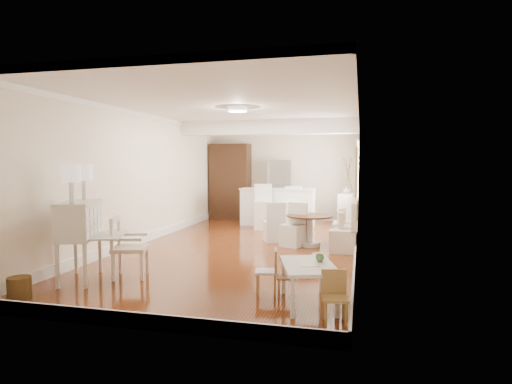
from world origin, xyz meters
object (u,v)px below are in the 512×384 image
at_px(gustavian_armchair, 130,247).
at_px(kids_table, 308,284).
at_px(dining_table, 310,231).
at_px(kids_chair_c, 335,297).
at_px(sideboard, 348,209).
at_px(bar_stool_left, 263,207).
at_px(kids_chair_a, 286,277).
at_px(bar_stool_right, 291,207).
at_px(fridge, 291,191).
at_px(slip_chair_far, 274,222).
at_px(breakfast_counter, 278,207).
at_px(wicker_basket, 19,288).
at_px(secretary_bureau, 80,241).
at_px(pantry_cabinet, 230,181).
at_px(kids_chair_b, 266,271).
at_px(slip_chair_near, 293,225).

height_order(gustavian_armchair, kids_table, gustavian_armchair).
distance_m(kids_table, dining_table, 3.68).
xyz_separation_m(kids_chair_c, sideboard, (-0.09, 7.42, 0.16)).
height_order(kids_table, bar_stool_left, bar_stool_left).
bearing_deg(kids_chair_a, bar_stool_right, 179.24).
xyz_separation_m(dining_table, fridge, (-1.00, 3.78, 0.57)).
relative_size(slip_chair_far, bar_stool_left, 0.75).
xyz_separation_m(gustavian_armchair, kids_table, (2.76, -0.59, -0.21)).
bearing_deg(gustavian_armchair, breakfast_counter, -28.42).
bearing_deg(wicker_basket, secretary_bureau, 78.90).
bearing_deg(bar_stool_right, slip_chair_far, -83.63).
distance_m(kids_chair_c, pantry_cabinet, 8.85).
bearing_deg(kids_chair_b, slip_chair_near, 171.55).
bearing_deg(bar_stool_left, gustavian_armchair, -111.63).
relative_size(kids_chair_b, slip_chair_near, 0.67).
bearing_deg(slip_chair_near, kids_table, -55.81).
distance_m(wicker_basket, bar_stool_right, 7.18).
distance_m(wicker_basket, kids_chair_a, 3.42).
bearing_deg(wicker_basket, kids_chair_b, 18.58).
bearing_deg(wicker_basket, sideboard, 62.90).
xyz_separation_m(kids_table, slip_chair_near, (-0.74, 3.58, 0.20)).
bearing_deg(slip_chair_far, kids_chair_c, 85.43).
distance_m(pantry_cabinet, fridge, 1.92).
bearing_deg(breakfast_counter, dining_table, -66.25).
height_order(breakfast_counter, sideboard, breakfast_counter).
bearing_deg(bar_stool_left, wicker_basket, -116.91).
bearing_deg(kids_chair_c, bar_stool_right, 92.60).
bearing_deg(breakfast_counter, pantry_cabinet, 147.57).
bearing_deg(bar_stool_right, slip_chair_near, -72.45).
relative_size(bar_stool_right, fridge, 0.61).
bearing_deg(slip_chair_far, gustavian_armchair, 42.00).
bearing_deg(bar_stool_left, dining_table, -65.87).
relative_size(kids_chair_a, slip_chair_far, 0.58).
bearing_deg(fridge, kids_chair_a, -81.36).
relative_size(kids_chair_b, dining_table, 0.63).
relative_size(kids_chair_a, fridge, 0.28).
distance_m(secretary_bureau, kids_chair_b, 2.82).
xyz_separation_m(kids_chair_a, kids_chair_b, (-0.28, 0.05, 0.05)).
xyz_separation_m(slip_chair_near, sideboard, (1.01, 3.29, -0.01)).
xyz_separation_m(gustavian_armchair, breakfast_counter, (1.15, 5.80, 0.05)).
distance_m(gustavian_armchair, breakfast_counter, 5.91).
relative_size(kids_chair_c, dining_table, 0.60).
bearing_deg(wicker_basket, kids_chair_a, 16.28).
xyz_separation_m(gustavian_armchair, slip_chair_near, (2.01, 2.99, -0.01)).
relative_size(wicker_basket, kids_chair_a, 0.57).
relative_size(bar_stool_left, sideboard, 1.26).
relative_size(slip_chair_near, bar_stool_left, 0.77).
xyz_separation_m(gustavian_armchair, slip_chair_far, (1.53, 3.40, -0.02)).
distance_m(secretary_bureau, pantry_cabinet, 7.20).
relative_size(slip_chair_far, fridge, 0.49).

